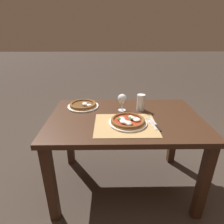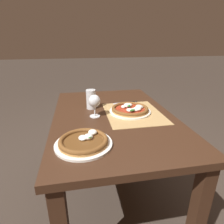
{
  "view_description": "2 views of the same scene",
  "coord_description": "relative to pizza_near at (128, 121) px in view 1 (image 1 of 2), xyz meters",
  "views": [
    {
      "loc": [
        -0.13,
        -1.41,
        1.41
      ],
      "look_at": [
        -0.11,
        -0.04,
        0.8
      ],
      "focal_mm": 30.0,
      "sensor_mm": 36.0,
      "label": 1
    },
    {
      "loc": [
        -1.2,
        0.23,
        1.24
      ],
      "look_at": [
        -0.18,
        0.04,
        0.83
      ],
      "focal_mm": 30.0,
      "sensor_mm": 36.0,
      "label": 2
    }
  ],
  "objects": [
    {
      "name": "dining_table",
      "position": [
        -0.01,
        0.13,
        -0.14
      ],
      "size": [
        1.26,
        0.82,
        0.74
      ],
      "color": "#382114",
      "rests_on": "ground"
    },
    {
      "name": "paper_placemat",
      "position": [
        -0.02,
        -0.02,
        -0.02
      ],
      "size": [
        0.47,
        0.39,
        0.0
      ],
      "primitive_type": "cube",
      "color": "#A88451",
      "rests_on": "dining_table"
    },
    {
      "name": "pizza_far",
      "position": [
        -0.39,
        0.35,
        -0.0
      ],
      "size": [
        0.29,
        0.29,
        0.05
      ],
      "color": "silver",
      "rests_on": "dining_table"
    },
    {
      "name": "wine_glass",
      "position": [
        -0.03,
        0.26,
        0.08
      ],
      "size": [
        0.08,
        0.08,
        0.16
      ],
      "color": "silver",
      "rests_on": "dining_table"
    },
    {
      "name": "knife",
      "position": [
        0.21,
        -0.02,
        -0.02
      ],
      "size": [
        0.05,
        0.22,
        0.01
      ],
      "color": "black",
      "rests_on": "paper_placemat"
    },
    {
      "name": "fork",
      "position": [
        0.18,
        -0.01,
        -0.02
      ],
      "size": [
        0.05,
        0.2,
        0.0
      ],
      "color": "#B7B7BC",
      "rests_on": "paper_placemat"
    },
    {
      "name": "ground_plane",
      "position": [
        -0.01,
        0.13,
        -0.76
      ],
      "size": [
        24.0,
        24.0,
        0.0
      ],
      "primitive_type": "plane",
      "color": "#382D26"
    },
    {
      "name": "pizza_near",
      "position": [
        0.0,
        0.0,
        0.0
      ],
      "size": [
        0.3,
        0.3,
        0.05
      ],
      "color": "silver",
      "rests_on": "paper_placemat"
    },
    {
      "name": "pint_glass",
      "position": [
        0.14,
        0.27,
        0.05
      ],
      "size": [
        0.07,
        0.07,
        0.15
      ],
      "color": "silver",
      "rests_on": "dining_table"
    }
  ]
}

